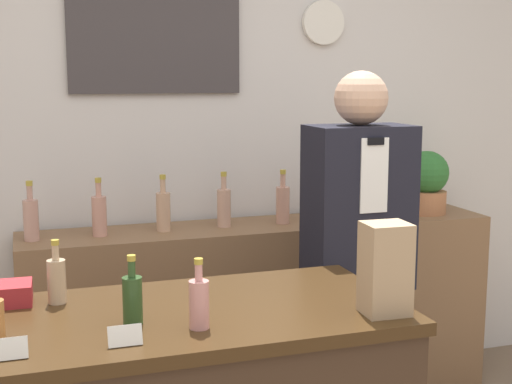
% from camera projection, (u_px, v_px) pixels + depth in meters
% --- Properties ---
extents(back_wall, '(5.20, 0.09, 2.70)m').
position_uv_depth(back_wall, '(202.00, 130.00, 3.56)').
color(back_wall, silver).
rests_on(back_wall, ground_plane).
extents(back_shelf, '(2.32, 0.40, 0.91)m').
position_uv_depth(back_shelf, '(264.00, 314.00, 3.54)').
color(back_shelf, brown).
rests_on(back_shelf, ground_plane).
extents(shopkeeper, '(0.42, 0.26, 1.65)m').
position_uv_depth(shopkeeper, '(357.00, 273.00, 2.94)').
color(shopkeeper, black).
rests_on(shopkeeper, ground_plane).
extents(potted_plant, '(0.23, 0.23, 0.33)m').
position_uv_depth(potted_plant, '(427.00, 182.00, 3.72)').
color(potted_plant, '#B27047').
rests_on(potted_plant, back_shelf).
extents(paper_bag, '(0.14, 0.12, 0.28)m').
position_uv_depth(paper_bag, '(385.00, 269.00, 2.11)').
color(paper_bag, tan).
rests_on(paper_bag, display_counter).
extents(price_card_left, '(0.09, 0.02, 0.06)m').
position_uv_depth(price_card_left, '(9.00, 349.00, 1.78)').
color(price_card_left, white).
rests_on(price_card_left, display_counter).
extents(price_card_right, '(0.09, 0.02, 0.06)m').
position_uv_depth(price_card_right, '(125.00, 336.00, 1.87)').
color(price_card_right, white).
rests_on(price_card_right, display_counter).
extents(gift_box, '(0.14, 0.13, 0.07)m').
position_uv_depth(gift_box, '(10.00, 294.00, 2.21)').
color(gift_box, maroon).
rests_on(gift_box, display_counter).
extents(counter_bottle_1, '(0.06, 0.06, 0.20)m').
position_uv_depth(counter_bottle_1, '(57.00, 279.00, 2.21)').
color(counter_bottle_1, tan).
rests_on(counter_bottle_1, display_counter).
extents(counter_bottle_2, '(0.06, 0.06, 0.20)m').
position_uv_depth(counter_bottle_2, '(132.00, 298.00, 2.03)').
color(counter_bottle_2, '#2A4821').
rests_on(counter_bottle_2, display_counter).
extents(counter_bottle_3, '(0.06, 0.06, 0.20)m').
position_uv_depth(counter_bottle_3, '(199.00, 302.00, 1.99)').
color(counter_bottle_3, tan).
rests_on(counter_bottle_3, display_counter).
extents(shelf_bottle_0, '(0.07, 0.07, 0.26)m').
position_uv_depth(shelf_bottle_0, '(31.00, 218.00, 3.10)').
color(shelf_bottle_0, tan).
rests_on(shelf_bottle_0, back_shelf).
extents(shelf_bottle_1, '(0.07, 0.07, 0.26)m').
position_uv_depth(shelf_bottle_1, '(99.00, 214.00, 3.20)').
color(shelf_bottle_1, tan).
rests_on(shelf_bottle_1, back_shelf).
extents(shelf_bottle_2, '(0.07, 0.07, 0.26)m').
position_uv_depth(shelf_bottle_2, '(163.00, 210.00, 3.30)').
color(shelf_bottle_2, tan).
rests_on(shelf_bottle_2, back_shelf).
extents(shelf_bottle_3, '(0.07, 0.07, 0.26)m').
position_uv_depth(shelf_bottle_3, '(224.00, 206.00, 3.39)').
color(shelf_bottle_3, tan).
rests_on(shelf_bottle_3, back_shelf).
extents(shelf_bottle_4, '(0.07, 0.07, 0.26)m').
position_uv_depth(shelf_bottle_4, '(283.00, 203.00, 3.47)').
color(shelf_bottle_4, tan).
rests_on(shelf_bottle_4, back_shelf).
extents(shelf_bottle_5, '(0.07, 0.07, 0.26)m').
position_uv_depth(shelf_bottle_5, '(337.00, 200.00, 3.56)').
color(shelf_bottle_5, tan).
rests_on(shelf_bottle_5, back_shelf).
extents(shelf_bottle_6, '(0.07, 0.07, 0.26)m').
position_uv_depth(shelf_bottle_6, '(387.00, 196.00, 3.68)').
color(shelf_bottle_6, tan).
rests_on(shelf_bottle_6, back_shelf).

